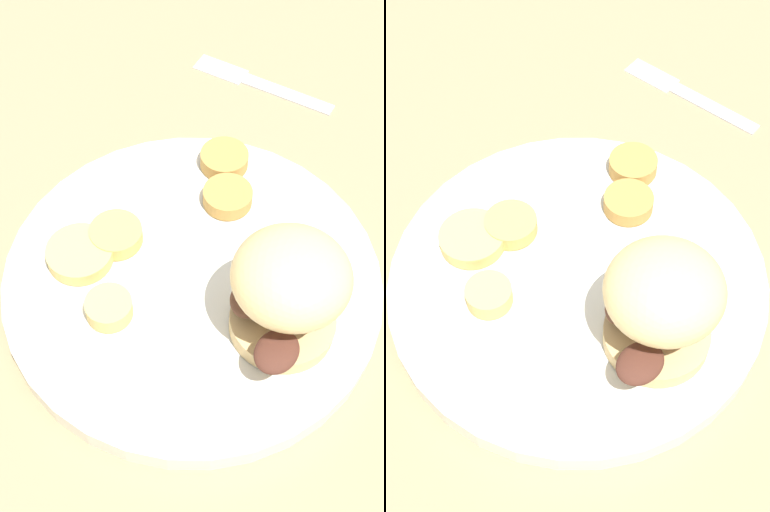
# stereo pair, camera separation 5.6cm
# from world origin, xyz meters

# --- Properties ---
(ground_plane) EXTENTS (4.00, 4.00, 0.00)m
(ground_plane) POSITION_xyz_m (0.00, 0.00, 0.00)
(ground_plane) COLOR #937F5B
(dinner_plate) EXTENTS (0.31, 0.31, 0.02)m
(dinner_plate) POSITION_xyz_m (0.00, 0.00, 0.01)
(dinner_plate) COLOR white
(dinner_plate) RESTS_ON ground_plane
(sandwich) EXTENTS (0.09, 0.11, 0.10)m
(sandwich) POSITION_xyz_m (0.08, -0.03, 0.07)
(sandwich) COLOR tan
(sandwich) RESTS_ON dinner_plate
(potato_round_0) EXTENTS (0.04, 0.04, 0.01)m
(potato_round_0) POSITION_xyz_m (-0.07, 0.01, 0.03)
(potato_round_0) COLOR tan
(potato_round_0) RESTS_ON dinner_plate
(potato_round_1) EXTENTS (0.04, 0.04, 0.02)m
(potato_round_1) POSITION_xyz_m (-0.05, -0.05, 0.03)
(potato_round_1) COLOR #DBB766
(potato_round_1) RESTS_ON dinner_plate
(potato_round_2) EXTENTS (0.04, 0.04, 0.01)m
(potato_round_2) POSITION_xyz_m (0.01, 0.08, 0.03)
(potato_round_2) COLOR #BC8942
(potato_round_2) RESTS_ON dinner_plate
(potato_round_3) EXTENTS (0.05, 0.05, 0.01)m
(potato_round_3) POSITION_xyz_m (-0.09, -0.01, 0.03)
(potato_round_3) COLOR #DBB766
(potato_round_3) RESTS_ON dinner_plate
(potato_round_4) EXTENTS (0.04, 0.04, 0.01)m
(potato_round_4) POSITION_xyz_m (-0.01, 0.12, 0.03)
(potato_round_4) COLOR #BC8942
(potato_round_4) RESTS_ON dinner_plate
(fork) EXTENTS (0.15, 0.05, 0.00)m
(fork) POSITION_xyz_m (-0.01, 0.26, 0.00)
(fork) COLOR silver
(fork) RESTS_ON ground_plane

